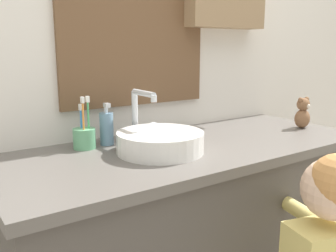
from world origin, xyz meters
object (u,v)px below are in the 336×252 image
object	(u,v)px
sink_basin	(159,140)
teddy_bear	(303,113)
soap_dispenser	(107,128)
toothbrush_holder	(84,137)

from	to	relation	value
sink_basin	teddy_bear	world-z (taller)	sink_basin
soap_dispenser	teddy_bear	xyz separation A→B (m)	(0.87, -0.23, 0.00)
sink_basin	toothbrush_holder	size ratio (longest dim) A/B	1.88
sink_basin	soap_dispenser	bearing A→B (deg)	119.81
toothbrush_holder	teddy_bear	world-z (taller)	toothbrush_holder
toothbrush_holder	teddy_bear	bearing A→B (deg)	-13.34
toothbrush_holder	sink_basin	bearing A→B (deg)	-43.38
soap_dispenser	toothbrush_holder	bearing A→B (deg)	-178.05
toothbrush_holder	soap_dispenser	xyz separation A→B (m)	(0.09, 0.00, 0.02)
sink_basin	teddy_bear	distance (m)	0.76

